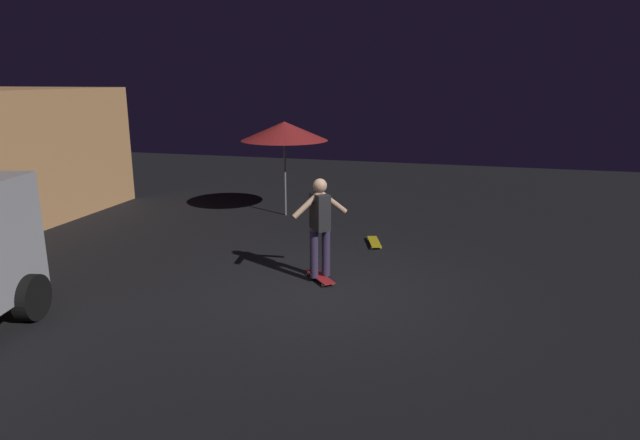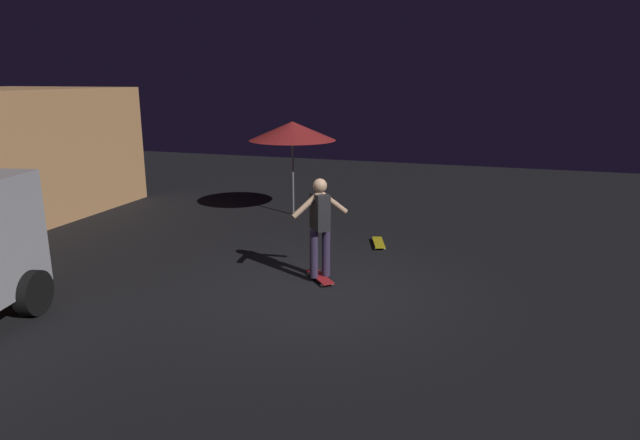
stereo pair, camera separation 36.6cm
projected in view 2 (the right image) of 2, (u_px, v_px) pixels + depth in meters
The scene contains 5 objects.
ground_plane at pixel (324, 291), 8.83m from camera, with size 28.00×28.00×0.00m, color black.
patio_umbrella at pixel (292, 131), 13.22m from camera, with size 2.10×2.10×2.30m.
skateboard_ridden at pixel (320, 277), 9.30m from camera, with size 0.72×0.66×0.07m.
skateboard_spare at pixel (379, 243), 11.23m from camera, with size 0.80×0.43×0.07m.
skater at pixel (320, 221), 9.05m from camera, with size 0.70×0.81×1.67m.
Camera 2 is at (-7.89, -2.44, 3.32)m, focal length 30.93 mm.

